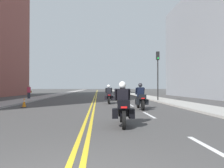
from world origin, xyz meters
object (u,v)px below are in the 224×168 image
at_px(traffic_cone_0, 24,102).
at_px(traffic_light_near, 158,67).
at_px(motorcycle_2, 109,96).
at_px(motorcycle_3, 123,94).
at_px(motorcycle_1, 141,99).
at_px(pedestrian_0, 29,92).
at_px(motorcycle_0, 123,108).

height_order(traffic_cone_0, traffic_light_near, traffic_light_near).
xyz_separation_m(motorcycle_2, motorcycle_3, (1.71, 4.42, 0.01)).
bearing_deg(motorcycle_1, motorcycle_3, 91.01).
xyz_separation_m(traffic_cone_0, traffic_light_near, (10.92, 5.65, 3.01)).
bearing_deg(pedestrian_0, traffic_light_near, -39.97).
height_order(motorcycle_1, motorcycle_3, motorcycle_1).
bearing_deg(traffic_light_near, pedestrian_0, 163.61).
distance_m(traffic_light_near, pedestrian_0, 14.41).
distance_m(traffic_cone_0, traffic_light_near, 12.66).
bearing_deg(motorcycle_0, pedestrian_0, 119.92).
bearing_deg(pedestrian_0, motorcycle_2, -60.77).
bearing_deg(traffic_cone_0, motorcycle_2, 27.25).
distance_m(motorcycle_0, motorcycle_1, 5.94).
bearing_deg(motorcycle_0, traffic_cone_0, 131.54).
bearing_deg(traffic_cone_0, motorcycle_0, -51.69).
xyz_separation_m(motorcycle_1, traffic_cone_0, (-7.72, 1.86, -0.32)).
xyz_separation_m(motorcycle_0, traffic_light_near, (4.97, 13.18, 2.70)).
bearing_deg(motorcycle_3, traffic_light_near, -32.71).
xyz_separation_m(motorcycle_1, motorcycle_3, (-0.03, 9.35, 0.02)).
bearing_deg(traffic_cone_0, motorcycle_1, -13.52).
height_order(motorcycle_2, motorcycle_3, motorcycle_3).
bearing_deg(traffic_light_near, motorcycle_2, -152.48).
relative_size(motorcycle_1, motorcycle_2, 1.03).
bearing_deg(motorcycle_1, motorcycle_0, -106.56).
bearing_deg(motorcycle_3, motorcycle_2, -114.22).
relative_size(traffic_cone_0, traffic_light_near, 0.14).
relative_size(motorcycle_1, motorcycle_3, 1.02).
bearing_deg(motorcycle_2, motorcycle_3, 69.29).
xyz_separation_m(motorcycle_2, pedestrian_0, (-8.67, 6.58, 0.19)).
distance_m(motorcycle_1, traffic_light_near, 8.60).
xyz_separation_m(motorcycle_0, pedestrian_0, (-8.64, 17.19, 0.19)).
bearing_deg(motorcycle_0, motorcycle_1, 75.87).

